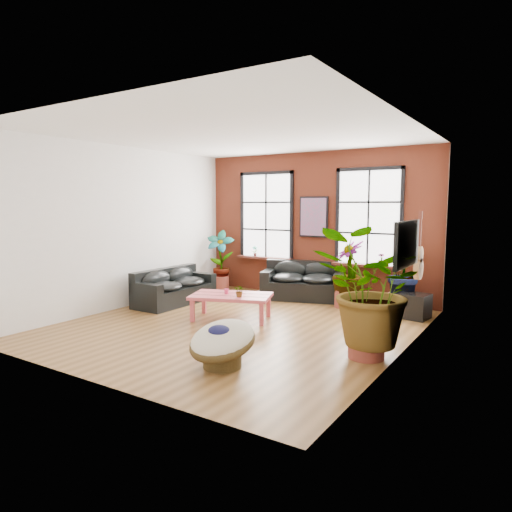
{
  "coord_description": "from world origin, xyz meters",
  "views": [
    {
      "loc": [
        4.75,
        -6.85,
        2.27
      ],
      "look_at": [
        0.0,
        0.6,
        1.25
      ],
      "focal_mm": 32.0,
      "sensor_mm": 36.0,
      "label": 1
    }
  ],
  "objects": [
    {
      "name": "table_plant",
      "position": [
        -0.11,
        0.2,
        0.61
      ],
      "size": [
        0.23,
        0.2,
        0.23
      ],
      "primitive_type": "imported",
      "rotation": [
        0.0,
        0.0,
        -0.12
      ],
      "color": "#0E330D",
      "rests_on": "coffee_table"
    },
    {
      "name": "pot_mid",
      "position": [
        1.14,
        2.52,
        0.19
      ],
      "size": [
        0.54,
        0.54,
        0.38
      ],
      "rotation": [
        0.0,
        0.0,
        0.03
      ],
      "color": "brown",
      "rests_on": "ground"
    },
    {
      "name": "sill_plant_right",
      "position": [
        1.7,
        3.13,
        1.04
      ],
      "size": [
        0.19,
        0.19,
        0.27
      ],
      "primitive_type": "imported",
      "rotation": [
        0.0,
        0.0,
        3.49
      ],
      "color": "#0E330D",
      "rests_on": "room"
    },
    {
      "name": "floor_plant_back_right",
      "position": [
        2.27,
        2.68,
        0.85
      ],
      "size": [
        0.94,
        0.98,
        1.39
      ],
      "primitive_type": "imported",
      "rotation": [
        0.0,
        0.0,
        2.15
      ],
      "color": "#0E330D",
      "rests_on": "ground"
    },
    {
      "name": "room",
      "position": [
        0.0,
        0.15,
        1.75
      ],
      "size": [
        6.04,
        6.54,
        3.54
      ],
      "color": "brown",
      "rests_on": "ground"
    },
    {
      "name": "floor_plant_right_wall",
      "position": [
        2.59,
        -0.45,
        1.03
      ],
      "size": [
        2.03,
        1.94,
        1.75
      ],
      "primitive_type": "imported",
      "rotation": [
        0.0,
        0.0,
        3.64
      ],
      "color": "#0E330D",
      "rests_on": "ground"
    },
    {
      "name": "coffee_table",
      "position": [
        -0.39,
        0.3,
        0.44
      ],
      "size": [
        1.75,
        1.36,
        0.59
      ],
      "rotation": [
        0.0,
        0.0,
        0.36
      ],
      "color": "#C0454F",
      "rests_on": "ground"
    },
    {
      "name": "sofa_back",
      "position": [
        -0.08,
        2.86,
        0.4
      ],
      "size": [
        2.13,
        1.48,
        0.89
      ],
      "rotation": [
        0.0,
        0.0,
        0.31
      ],
      "color": "black",
      "rests_on": "ground"
    },
    {
      "name": "media_box",
      "position": [
        2.61,
        2.32,
        0.25
      ],
      "size": [
        0.66,
        0.58,
        0.49
      ],
      "rotation": [
        0.0,
        0.0,
        -0.15
      ],
      "color": "black",
      "rests_on": "ground"
    },
    {
      "name": "tv_wall_unit",
      "position": [
        2.93,
        0.6,
        1.54
      ],
      "size": [
        0.13,
        1.86,
        1.2
      ],
      "color": "black",
      "rests_on": "room"
    },
    {
      "name": "pot_back_left",
      "position": [
        -2.52,
        2.75,
        0.18
      ],
      "size": [
        0.52,
        0.52,
        0.36
      ],
      "rotation": [
        0.0,
        0.0,
        0.08
      ],
      "color": "brown",
      "rests_on": "ground"
    },
    {
      "name": "papasan_chair",
      "position": [
        1.05,
        -1.92,
        0.36
      ],
      "size": [
        1.0,
        1.02,
        0.7
      ],
      "rotation": [
        0.0,
        0.0,
        -0.08
      ],
      "color": "#483719",
      "rests_on": "ground"
    },
    {
      "name": "floor_plant_mid",
      "position": [
        1.18,
        2.53,
        0.8
      ],
      "size": [
        1.05,
        1.05,
        1.33
      ],
      "primitive_type": "imported",
      "rotation": [
        0.0,
        0.0,
        5.44
      ],
      "color": "#0E330D",
      "rests_on": "ground"
    },
    {
      "name": "poster",
      "position": [
        0.0,
        3.18,
        1.95
      ],
      "size": [
        0.74,
        0.06,
        0.98
      ],
      "color": "black",
      "rests_on": "room"
    },
    {
      "name": "floor_plant_back_left",
      "position": [
        -2.49,
        2.74,
        0.86
      ],
      "size": [
        0.88,
        0.74,
        1.42
      ],
      "primitive_type": "imported",
      "rotation": [
        0.0,
        0.0,
        0.36
      ],
      "color": "#0E330D",
      "rests_on": "ground"
    },
    {
      "name": "pot_right_wall",
      "position": [
        2.62,
        -0.47,
        0.2
      ],
      "size": [
        0.68,
        0.68,
        0.39
      ],
      "rotation": [
        0.0,
        0.0,
        0.36
      ],
      "color": "brown",
      "rests_on": "ground"
    },
    {
      "name": "sofa_left",
      "position": [
        -2.36,
        0.79,
        0.36
      ],
      "size": [
        0.84,
        2.0,
        0.79
      ],
      "rotation": [
        0.0,
        0.0,
        1.57
      ],
      "color": "black",
      "rests_on": "ground"
    },
    {
      "name": "pot_back_right",
      "position": [
        2.28,
        2.72,
        0.2
      ],
      "size": [
        0.71,
        0.71,
        0.4
      ],
      "rotation": [
        0.0,
        0.0,
        -0.37
      ],
      "color": "brown",
      "rests_on": "ground"
    },
    {
      "name": "sill_plant_left",
      "position": [
        -1.65,
        3.13,
        1.04
      ],
      "size": [
        0.17,
        0.17,
        0.27
      ],
      "primitive_type": "imported",
      "rotation": [
        0.0,
        0.0,
        0.79
      ],
      "color": "#0E330D",
      "rests_on": "room"
    }
  ]
}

